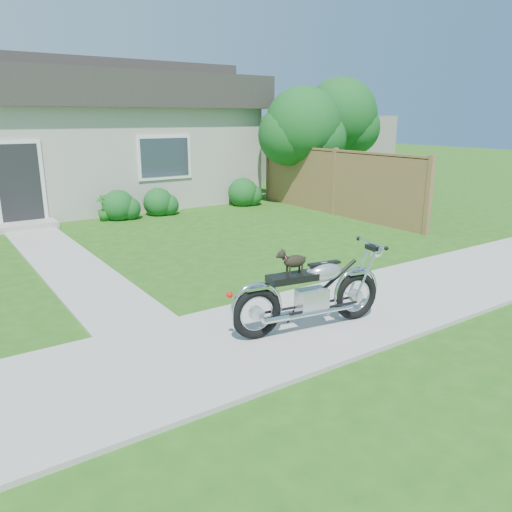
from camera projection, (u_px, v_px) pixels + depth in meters
The scene contains 10 objects.
ground at pixel (277, 331), 6.62m from camera, with size 80.00×80.00×0.00m, color #235114.
sidewalk at pixel (277, 329), 6.61m from camera, with size 24.00×2.20×0.04m, color #9E9B93.
walkway at pixel (64, 261), 9.78m from camera, with size 1.20×8.00×0.03m, color #9E9B93.
house at pixel (50, 136), 15.59m from camera, with size 12.60×7.03×4.50m.
fence at pixel (334, 182), 14.36m from camera, with size 0.12×6.62×1.90m.
tree_near at pixel (307, 130), 15.68m from camera, with size 2.48×2.41×3.69m.
tree_far at pixel (344, 119), 18.47m from camera, with size 2.76×2.72×4.17m.
shrub_row at pixel (87, 209), 13.27m from camera, with size 10.60×0.95×0.95m.
potted_plant_right at pixel (104, 208), 13.58m from camera, with size 0.40×0.40×0.71m, color #1A5B19.
motorcycle_with_dog at pixel (312, 292), 6.50m from camera, with size 2.21×0.68×1.11m.
Camera 1 is at (-3.67, -4.89, 2.73)m, focal length 35.00 mm.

